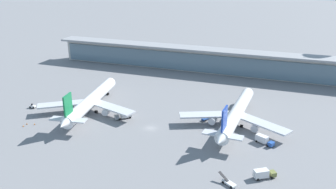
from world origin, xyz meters
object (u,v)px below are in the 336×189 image
Objects in this scene: airliner_left_stand at (91,101)px; safety_cone_alpha at (34,124)px; service_truck_at_far_stand_olive at (263,174)px; service_truck_mid_apron_white at (33,106)px; service_truck_by_tail_grey at (124,115)px; airliner_centre_stand at (236,114)px; service_truck_on_taxiway_blue at (207,118)px; service_truck_under_wing_blue at (264,140)px; service_truck_near_nose_white at (229,183)px; safety_cone_charlie at (27,124)px; safety_cone_bravo at (23,126)px.

airliner_left_stand is 86.18× the size of safety_cone_alpha.
service_truck_mid_apron_white is at bearing 168.16° from service_truck_at_far_stand_olive.
airliner_left_stand is 8.70× the size of service_truck_by_tail_grey.
airliner_left_stand and airliner_centre_stand have the same top height.
service_truck_on_taxiway_blue is 73.59m from safety_cone_alpha.
service_truck_under_wing_blue reaches higher than service_truck_on_taxiway_blue.
service_truck_by_tail_grey reaches higher than service_truck_mid_apron_white.
service_truck_under_wing_blue is 10.73× the size of safety_cone_alpha.
service_truck_at_far_stand_olive is (9.66, 7.25, 0.88)m from service_truck_near_nose_white.
service_truck_under_wing_blue is 10.73× the size of safety_cone_charlie.
airliner_centre_stand is at bearing 96.68° from service_truck_near_nose_white.
service_truck_mid_apron_white is 20.37m from safety_cone_bravo.
airliner_centre_stand reaches higher than service_truck_near_nose_white.
service_truck_by_tail_grey is 9.91× the size of safety_cone_charlie.
service_truck_by_tail_grey reaches higher than safety_cone_bravo.
service_truck_under_wing_blue is at bearing -2.88° from service_truck_by_tail_grey.
service_truck_under_wing_blue reaches higher than service_truck_mid_apron_white.
service_truck_by_tail_grey is 1.03× the size of service_truck_on_taxiway_blue.
safety_cone_bravo is (-88.45, 12.04, -0.49)m from service_truck_near_nose_white.
airliner_centre_stand is at bearing 8.28° from service_truck_mid_apron_white.
service_truck_at_far_stand_olive is at bearing -2.79° from safety_cone_bravo.
service_truck_near_nose_white is 86.56m from safety_cone_alpha.
service_truck_near_nose_white reaches higher than service_truck_mid_apron_white.
service_truck_by_tail_grey is 42.22m from safety_cone_bravo.
service_truck_mid_apron_white is at bearing -171.72° from airliner_centre_stand.
service_truck_at_far_stand_olive reaches higher than service_truck_near_nose_white.
service_truck_under_wing_blue is 59.93m from service_truck_by_tail_grey.
service_truck_mid_apron_white is at bearing 118.80° from safety_cone_bravo.
airliner_centre_stand is at bearing -4.92° from service_truck_on_taxiway_blue.
airliner_left_stand reaches higher than service_truck_on_taxiway_blue.
safety_cone_charlie is (-88.54, 14.31, -0.49)m from service_truck_near_nose_white.
safety_cone_bravo is at bearing -169.06° from service_truck_under_wing_blue.
service_truck_near_nose_white is 89.69m from safety_cone_charlie.
airliner_left_stand is 53.23m from service_truck_on_taxiway_blue.
safety_cone_bravo is 2.27m from safety_cone_charlie.
safety_cone_alpha is (-80.15, -28.34, -4.75)m from airliner_centre_stand.
airliner_centre_stand is 18.39m from service_truck_under_wing_blue.
service_truck_under_wing_blue and service_truck_at_far_stand_olive have the same top height.
safety_cone_bravo and safety_cone_charlie have the same top height.
service_truck_mid_apron_white reaches higher than safety_cone_alpha.
service_truck_at_far_stand_olive is (27.44, -37.29, 0.88)m from service_truck_on_taxiway_blue.
service_truck_mid_apron_white is 0.39× the size of service_truck_at_far_stand_olive.
airliner_centre_stand is at bearing 112.17° from service_truck_at_far_stand_olive.
airliner_left_stand is 30.36m from safety_cone_bravo.
airliner_centre_stand is (65.02, 7.69, 0.00)m from airliner_left_stand.
service_truck_by_tail_grey is at bearing 28.00° from safety_cone_charlie.
airliner_centre_stand is 86.32× the size of safety_cone_alpha.
safety_cone_alpha is 4.45m from safety_cone_bravo.
service_truck_mid_apron_white reaches higher than safety_cone_charlie.
safety_cone_bravo is at bearing 177.21° from service_truck_at_far_stand_olive.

